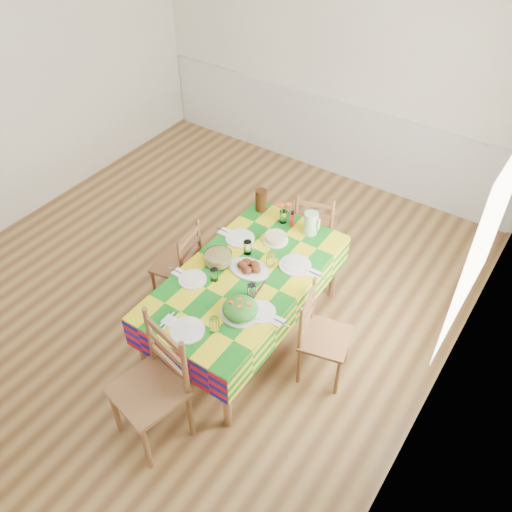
{
  "coord_description": "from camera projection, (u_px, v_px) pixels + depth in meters",
  "views": [
    {
      "loc": [
        2.5,
        -2.67,
        3.65
      ],
      "look_at": [
        0.75,
        -0.11,
        0.86
      ],
      "focal_mm": 38.0,
      "sensor_mm": 36.0,
      "label": 1
    }
  ],
  "objects": [
    {
      "name": "room",
      "position": [
        184.0,
        166.0,
        4.22
      ],
      "size": [
        4.58,
        5.08,
        2.78
      ],
      "color": "brown",
      "rests_on": "ground"
    },
    {
      "name": "wainscot",
      "position": [
        327.0,
        133.0,
        6.33
      ],
      "size": [
        4.41,
        0.06,
        0.92
      ],
      "color": "silver",
      "rests_on": "room"
    },
    {
      "name": "window_right",
      "position": [
        488.0,
        233.0,
        3.38
      ],
      "size": [
        0.0,
        1.4,
        1.4
      ],
      "primitive_type": "plane",
      "rotation": [
        0.0,
        -1.57,
        0.0
      ],
      "color": "white",
      "rests_on": "room"
    },
    {
      "name": "dining_table",
      "position": [
        245.0,
        281.0,
        4.31
      ],
      "size": [
        0.96,
        1.78,
        0.69
      ],
      "color": "brown",
      "rests_on": "room"
    },
    {
      "name": "setting_near_head",
      "position": [
        196.0,
        328.0,
        3.82
      ],
      "size": [
        0.41,
        0.27,
        0.12
      ],
      "color": "white",
      "rests_on": "dining_table"
    },
    {
      "name": "setting_left_near",
      "position": [
        200.0,
        277.0,
        4.2
      ],
      "size": [
        0.4,
        0.24,
        0.11
      ],
      "rotation": [
        0.0,
        0.0,
        1.57
      ],
      "color": "white",
      "rests_on": "dining_table"
    },
    {
      "name": "setting_left_far",
      "position": [
        242.0,
        241.0,
        4.52
      ],
      "size": [
        0.45,
        0.27,
        0.12
      ],
      "rotation": [
        0.0,
        0.0,
        1.57
      ],
      "color": "white",
      "rests_on": "dining_table"
    },
    {
      "name": "setting_right_near",
      "position": [
        258.0,
        304.0,
        3.99
      ],
      "size": [
        0.44,
        0.25,
        0.11
      ],
      "rotation": [
        0.0,
        0.0,
        -1.57
      ],
      "color": "white",
      "rests_on": "dining_table"
    },
    {
      "name": "setting_right_far",
      "position": [
        287.0,
        264.0,
        4.32
      ],
      "size": [
        0.49,
        0.28,
        0.12
      ],
      "rotation": [
        0.0,
        0.0,
        -1.57
      ],
      "color": "white",
      "rests_on": "dining_table"
    },
    {
      "name": "meat_platter",
      "position": [
        249.0,
        267.0,
        4.28
      ],
      "size": [
        0.34,
        0.24,
        0.07
      ],
      "color": "white",
      "rests_on": "dining_table"
    },
    {
      "name": "salad_platter",
      "position": [
        240.0,
        309.0,
        3.93
      ],
      "size": [
        0.29,
        0.29,
        0.12
      ],
      "color": "white",
      "rests_on": "dining_table"
    },
    {
      "name": "pasta_bowl",
      "position": [
        218.0,
        258.0,
        4.34
      ],
      "size": [
        0.23,
        0.23,
        0.08
      ],
      "color": "white",
      "rests_on": "dining_table"
    },
    {
      "name": "cake",
      "position": [
        276.0,
        238.0,
        4.55
      ],
      "size": [
        0.21,
        0.21,
        0.06
      ],
      "color": "white",
      "rests_on": "dining_table"
    },
    {
      "name": "serving_utensils",
      "position": [
        255.0,
        290.0,
        4.13
      ],
      "size": [
        0.12,
        0.28,
        0.01
      ],
      "color": "black",
      "rests_on": "dining_table"
    },
    {
      "name": "flower_vase",
      "position": [
        283.0,
        214.0,
        4.7
      ],
      "size": [
        0.13,
        0.11,
        0.22
      ],
      "color": "white",
      "rests_on": "dining_table"
    },
    {
      "name": "hot_sauce",
      "position": [
        292.0,
        218.0,
        4.68
      ],
      "size": [
        0.04,
        0.04,
        0.15
      ],
      "primitive_type": "cylinder",
      "color": "red",
      "rests_on": "dining_table"
    },
    {
      "name": "green_pitcher",
      "position": [
        311.0,
        223.0,
        4.58
      ],
      "size": [
        0.12,
        0.12,
        0.21
      ],
      "primitive_type": "cylinder",
      "color": "#ABD798",
      "rests_on": "dining_table"
    },
    {
      "name": "tea_pitcher",
      "position": [
        261.0,
        200.0,
        4.82
      ],
      "size": [
        0.1,
        0.1,
        0.21
      ],
      "primitive_type": "cylinder",
      "color": "black",
      "rests_on": "dining_table"
    },
    {
      "name": "name_card",
      "position": [
        175.0,
        344.0,
        3.73
      ],
      "size": [
        0.08,
        0.02,
        0.02
      ],
      "primitive_type": "cube",
      "color": "white",
      "rests_on": "dining_table"
    },
    {
      "name": "chair_near",
      "position": [
        153.0,
        387.0,
        3.7
      ],
      "size": [
        0.54,
        0.53,
        1.04
      ],
      "rotation": [
        0.0,
        0.0,
        -0.22
      ],
      "color": "brown",
      "rests_on": "room"
    },
    {
      "name": "chair_far",
      "position": [
        315.0,
        227.0,
        5.13
      ],
      "size": [
        0.48,
        0.47,
        0.86
      ],
      "rotation": [
        0.0,
        0.0,
        3.48
      ],
      "color": "brown",
      "rests_on": "room"
    },
    {
      "name": "chair_left",
      "position": [
        180.0,
        265.0,
        4.75
      ],
      "size": [
        0.42,
        0.43,
        0.85
      ],
      "rotation": [
        0.0,
        0.0,
        -1.39
      ],
      "color": "brown",
      "rests_on": "room"
    },
    {
      "name": "chair_right",
      "position": [
        321.0,
        337.0,
        4.14
      ],
      "size": [
        0.44,
        0.46,
        0.86
      ],
      "rotation": [
        0.0,
        0.0,
        1.82
      ],
      "color": "brown",
      "rests_on": "room"
    }
  ]
}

